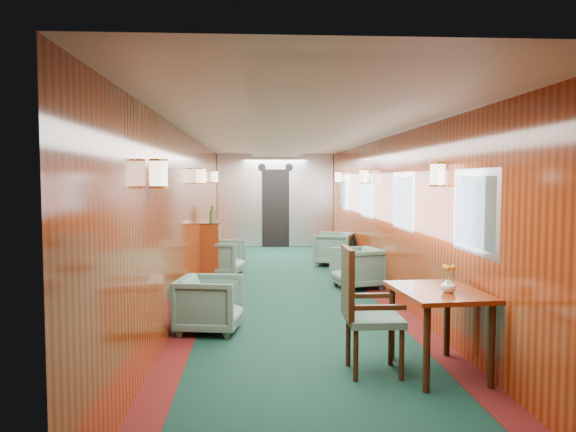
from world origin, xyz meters
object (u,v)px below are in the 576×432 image
object	(u,v)px
dining_table	(438,303)
armchair_left_far	(223,258)
armchair_left_near	(210,304)
armchair_right_far	(334,249)
credenza	(212,247)
side_chair	(362,305)
armchair_right_near	(358,268)

from	to	relation	value
dining_table	armchair_left_far	size ratio (longest dim) A/B	1.52
armchair_left_near	armchair_right_far	distance (m)	5.31
armchair_right_far	credenza	bearing A→B (deg)	-50.40
side_chair	armchair_right_near	distance (m)	3.99
side_chair	armchair_right_far	bearing A→B (deg)	84.50
dining_table	side_chair	distance (m)	0.69
armchair_right_far	armchair_left_far	bearing A→B (deg)	-43.73
armchair_left_near	armchair_right_near	distance (m)	3.27
credenza	armchair_right_near	bearing A→B (deg)	-32.96
armchair_left_near	armchair_right_near	bearing A→B (deg)	-32.47
credenza	armchair_left_far	bearing A→B (deg)	-44.40
armchair_left_near	armchair_right_far	bearing A→B (deg)	-14.57
armchair_right_far	armchair_left_near	bearing A→B (deg)	-3.11
side_chair	armchair_left_far	size ratio (longest dim) A/B	1.63
dining_table	armchair_left_near	world-z (taller)	dining_table
armchair_right_far	side_chair	bearing A→B (deg)	14.62
dining_table	armchair_right_far	distance (m)	6.38
armchair_right_near	armchair_right_far	bearing A→B (deg)	165.50
dining_table	side_chair	bearing A→B (deg)	172.84
armchair_left_near	credenza	bearing A→B (deg)	12.89
side_chair	credenza	xyz separation A→B (m)	(-1.76, 5.51, -0.12)
side_chair	armchair_left_far	bearing A→B (deg)	106.45
armchair_left_far	armchair_right_near	world-z (taller)	armchair_right_near
armchair_left_near	armchair_right_near	size ratio (longest dim) A/B	0.98
armchair_left_near	side_chair	bearing A→B (deg)	-125.88
side_chair	armchair_left_near	world-z (taller)	side_chair
side_chair	armchair_right_far	world-z (taller)	side_chair
armchair_right_near	armchair_right_far	distance (m)	2.42
credenza	armchair_right_far	bearing A→B (deg)	19.19
armchair_left_near	armchair_left_far	size ratio (longest dim) A/B	1.00
dining_table	armchair_left_far	world-z (taller)	dining_table
armchair_left_far	armchair_right_far	distance (m)	2.42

